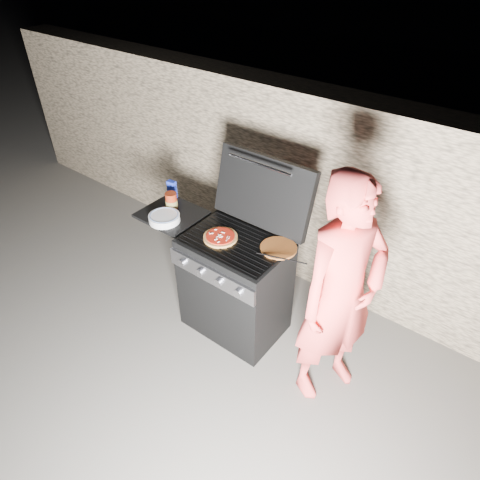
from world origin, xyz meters
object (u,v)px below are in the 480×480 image
Objects in this scene: pizza_topped at (220,237)px; sauce_jar at (171,201)px; gas_grill at (212,274)px; person at (340,296)px.

pizza_topped is 1.74× the size of sauce_jar.
sauce_jar is (-0.46, 0.05, 0.52)m from gas_grill.
pizza_topped is (0.14, -0.03, 0.47)m from gas_grill.
sauce_jar is at bearing 173.83° from gas_grill.
person is at bearing 0.42° from pizza_topped.
person is (1.15, -0.02, 0.44)m from gas_grill.
gas_grill is 0.70m from sauce_jar.
gas_grill is 1.23m from person.
gas_grill is at bearing -6.17° from sauce_jar.
sauce_jar is at bearing 172.17° from pizza_topped.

